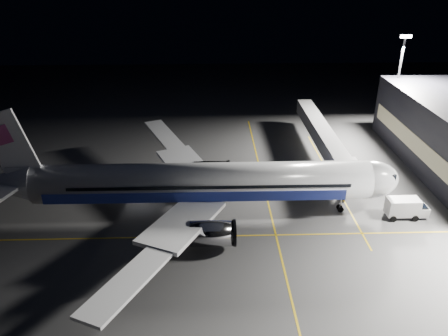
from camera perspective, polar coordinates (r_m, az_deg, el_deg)
name	(u,v)px	position (r m, az deg, el deg)	size (l,w,h in m)	color
ground	(204,213)	(65.58, -2.67, -5.91)	(200.00, 200.00, 0.00)	#4C4C4F
guide_line_main	(270,212)	(66.14, 6.07, -5.74)	(0.25, 80.00, 0.01)	gold
guide_line_cross	(203,236)	(60.56, -2.72, -8.91)	(70.00, 0.25, 0.01)	gold
guide_line_side	(333,180)	(77.09, 13.99, -1.53)	(0.25, 40.00, 0.01)	gold
airliner	(196,183)	(63.03, -3.74, -1.94)	(61.48, 54.22, 16.64)	silver
jet_bridge	(324,138)	(82.28, 12.93, 3.89)	(3.60, 34.40, 6.30)	#B2B2B7
floodlight_mast_north	(399,76)	(98.40, 21.83, 11.09)	(2.40, 0.68, 20.70)	#59595E
service_truck	(406,207)	(69.08, 22.70, -4.78)	(5.98, 2.72, 3.04)	silver
baggage_tug	(135,181)	(74.31, -11.49, -1.69)	(2.70, 2.41, 1.64)	black
safety_cone_a	(211,198)	(68.83, -1.76, -3.92)	(0.43, 0.43, 0.65)	#EB5309
safety_cone_b	(236,197)	(68.94, 1.61, -3.87)	(0.42, 0.42, 0.63)	#EB5309
safety_cone_c	(158,175)	(76.60, -8.58, -0.95)	(0.39, 0.39, 0.59)	#EB5309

